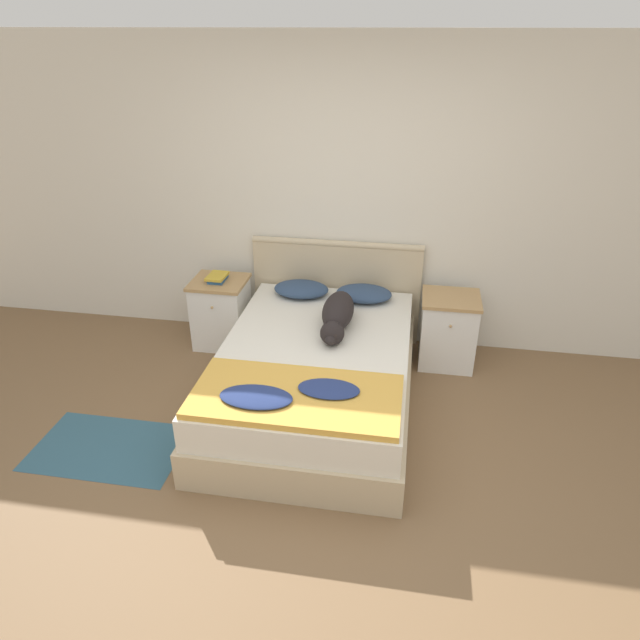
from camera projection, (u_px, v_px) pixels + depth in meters
name	position (u px, v px, depth m)	size (l,w,h in m)	color
ground_plane	(307.00, 500.00, 3.47)	(16.00, 16.00, 0.00)	brown
wall_back	(354.00, 199.00, 4.74)	(9.00, 0.06, 2.55)	silver
bed	(315.00, 376.00, 4.24)	(1.40, 2.09, 0.51)	#C6B28E
headboard	(336.00, 288.00, 5.06)	(1.48, 0.06, 0.93)	#C6B28E
nightstand_left	(221.00, 312.00, 5.04)	(0.47, 0.44, 0.61)	white
nightstand_right	(448.00, 330.00, 4.75)	(0.47, 0.44, 0.61)	white
pillow_left	(301.00, 289.00, 4.85)	(0.47, 0.33, 0.11)	navy
pillow_right	(364.00, 293.00, 4.77)	(0.47, 0.33, 0.11)	navy
quilt	(294.00, 396.00, 3.51)	(1.30, 0.65, 0.08)	gold
dog	(337.00, 314.00, 4.32)	(0.24, 0.77, 0.23)	black
book_stack	(218.00, 277.00, 4.89)	(0.16, 0.22, 0.05)	#285689
rug	(109.00, 448.00, 3.90)	(1.02, 0.64, 0.00)	#335B70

